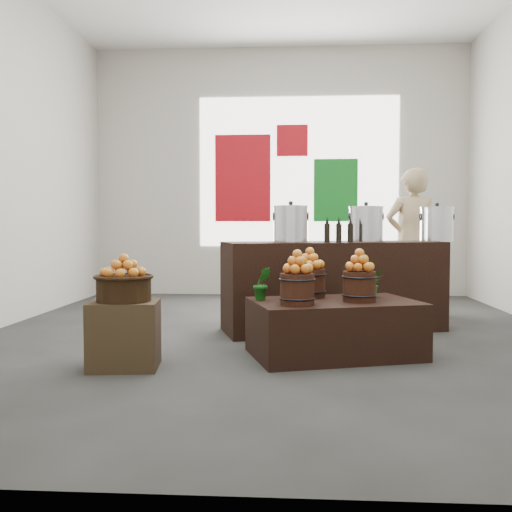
# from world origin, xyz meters

# --- Properties ---
(ground) EXTENTS (7.00, 7.00, 0.00)m
(ground) POSITION_xyz_m (0.00, 0.00, 0.00)
(ground) COLOR #333431
(ground) RESTS_ON ground
(back_wall) EXTENTS (6.00, 0.04, 4.00)m
(back_wall) POSITION_xyz_m (0.00, 3.50, 2.00)
(back_wall) COLOR #BAB6AC
(back_wall) RESTS_ON ground
(back_opening) EXTENTS (3.20, 0.02, 2.40)m
(back_opening) POSITION_xyz_m (0.30, 3.48, 2.00)
(back_opening) COLOR white
(back_opening) RESTS_ON back_wall
(deco_red_left) EXTENTS (0.90, 0.04, 1.40)m
(deco_red_left) POSITION_xyz_m (-0.60, 3.47, 1.90)
(deco_red_left) COLOR #A40C15
(deco_red_left) RESTS_ON back_wall
(deco_green_right) EXTENTS (0.70, 0.04, 1.00)m
(deco_green_right) POSITION_xyz_m (0.90, 3.47, 1.70)
(deco_green_right) COLOR #10691C
(deco_green_right) RESTS_ON back_wall
(deco_red_upper) EXTENTS (0.50, 0.04, 0.50)m
(deco_red_upper) POSITION_xyz_m (0.20, 3.47, 2.50)
(deco_red_upper) COLOR #A40C15
(deco_red_upper) RESTS_ON back_wall
(crate) EXTENTS (0.58, 0.50, 0.53)m
(crate) POSITION_xyz_m (-1.12, -1.41, 0.27)
(crate) COLOR #453820
(crate) RESTS_ON ground
(wicker_basket) EXTENTS (0.43, 0.43, 0.19)m
(wicker_basket) POSITION_xyz_m (-1.12, -1.41, 0.63)
(wicker_basket) COLOR black
(wicker_basket) RESTS_ON crate
(apples_in_basket) EXTENTS (0.33, 0.33, 0.18)m
(apples_in_basket) POSITION_xyz_m (-1.12, -1.41, 0.81)
(apples_in_basket) COLOR #9D0515
(apples_in_basket) RESTS_ON wicker_basket
(display_table) EXTENTS (1.58, 1.22, 0.48)m
(display_table) POSITION_xyz_m (0.57, -0.88, 0.24)
(display_table) COLOR black
(display_table) RESTS_ON ground
(apple_bucket_front_left) EXTENTS (0.28, 0.28, 0.26)m
(apple_bucket_front_left) POSITION_xyz_m (0.25, -1.18, 0.61)
(apple_bucket_front_left) COLOR #3A1A0F
(apple_bucket_front_left) RESTS_ON display_table
(apples_in_bucket_front_left) EXTENTS (0.21, 0.21, 0.19)m
(apples_in_bucket_front_left) POSITION_xyz_m (0.25, -1.18, 0.83)
(apples_in_bucket_front_left) COLOR #9D0515
(apples_in_bucket_front_left) RESTS_ON apple_bucket_front_left
(apple_bucket_front_right) EXTENTS (0.28, 0.28, 0.26)m
(apple_bucket_front_right) POSITION_xyz_m (0.77, -0.93, 0.61)
(apple_bucket_front_right) COLOR #3A1A0F
(apple_bucket_front_right) RESTS_ON display_table
(apples_in_bucket_front_right) EXTENTS (0.21, 0.21, 0.19)m
(apples_in_bucket_front_right) POSITION_xyz_m (0.77, -0.93, 0.83)
(apples_in_bucket_front_right) COLOR #9D0515
(apples_in_bucket_front_right) RESTS_ON apple_bucket_front_right
(apple_bucket_rear) EXTENTS (0.28, 0.28, 0.26)m
(apple_bucket_rear) POSITION_xyz_m (0.36, -0.68, 0.61)
(apple_bucket_rear) COLOR #3A1A0F
(apple_bucket_rear) RESTS_ON display_table
(apples_in_bucket_rear) EXTENTS (0.21, 0.21, 0.19)m
(apples_in_bucket_rear) POSITION_xyz_m (0.36, -0.68, 0.83)
(apples_in_bucket_rear) COLOR #9D0515
(apples_in_bucket_rear) RESTS_ON apple_bucket_rear
(herb_garnish_right) EXTENTS (0.26, 0.24, 0.25)m
(herb_garnish_right) POSITION_xyz_m (0.92, -0.63, 0.61)
(herb_garnish_right) COLOR #115513
(herb_garnish_right) RESTS_ON display_table
(herb_garnish_left) EXTENTS (0.19, 0.17, 0.29)m
(herb_garnish_left) POSITION_xyz_m (-0.05, -0.90, 0.63)
(herb_garnish_left) COLOR #115513
(herb_garnish_left) RESTS_ON display_table
(counter) EXTENTS (2.45, 1.38, 0.95)m
(counter) POSITION_xyz_m (0.65, 0.34, 0.48)
(counter) COLOR black
(counter) RESTS_ON ground
(stock_pot_left) EXTENTS (0.36, 0.36, 0.36)m
(stock_pot_left) POSITION_xyz_m (0.19, 0.20, 1.13)
(stock_pot_left) COLOR silver
(stock_pot_left) RESTS_ON counter
(stock_pot_center) EXTENTS (0.36, 0.36, 0.36)m
(stock_pot_center) POSITION_xyz_m (1.00, 0.45, 1.13)
(stock_pot_center) COLOR silver
(stock_pot_center) RESTS_ON counter
(stock_pot_right) EXTENTS (0.36, 0.36, 0.36)m
(stock_pot_right) POSITION_xyz_m (1.81, 0.69, 1.13)
(stock_pot_right) COLOR silver
(stock_pot_right) RESTS_ON counter
(oil_cruets) EXTENTS (0.26, 0.13, 0.27)m
(oil_cruets) POSITION_xyz_m (0.71, 0.12, 1.09)
(oil_cruets) COLOR black
(oil_cruets) RESTS_ON counter
(shopper) EXTENTS (0.70, 0.47, 1.88)m
(shopper) POSITION_xyz_m (1.77, 1.77, 0.94)
(shopper) COLOR tan
(shopper) RESTS_ON ground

